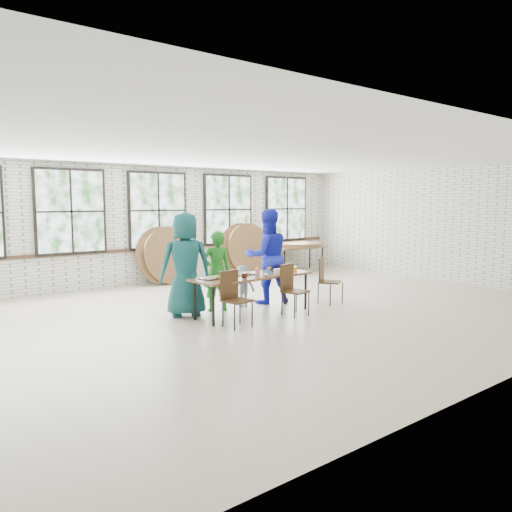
{
  "coord_description": "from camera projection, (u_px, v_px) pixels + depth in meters",
  "views": [
    {
      "loc": [
        -5.98,
        -7.14,
        2.11
      ],
      "look_at": [
        0.0,
        0.4,
        1.05
      ],
      "focal_mm": 35.0,
      "sensor_mm": 36.0,
      "label": 1
    }
  ],
  "objects": [
    {
      "name": "adult_teal",
      "position": [
        186.0,
        265.0,
        9.11
      ],
      "size": [
        1.09,
        0.91,
        1.91
      ],
      "primitive_type": "imported",
      "rotation": [
        0.0,
        0.0,
        2.77
      ],
      "color": "#1A6259",
      "rests_on": "ground"
    },
    {
      "name": "adult_blue",
      "position": [
        267.0,
        256.0,
        10.31
      ],
      "size": [
        1.14,
        1.02,
        1.94
      ],
      "primitive_type": "imported",
      "rotation": [
        0.0,
        0.0,
        2.79
      ],
      "color": "#1C26C6",
      "rests_on": "ground"
    },
    {
      "name": "round_tops_stacked",
      "position": [
        298.0,
        245.0,
        15.07
      ],
      "size": [
        1.5,
        1.5,
        0.13
      ],
      "color": "brown",
      "rests_on": "storage_table"
    },
    {
      "name": "round_tops_leaning",
      "position": [
        209.0,
        252.0,
        13.49
      ],
      "size": [
        4.22,
        0.47,
        1.49
      ],
      "color": "brown",
      "rests_on": "ground"
    },
    {
      "name": "chair_near_right",
      "position": [
        291.0,
        285.0,
        9.24
      ],
      "size": [
        0.51,
        0.5,
        0.95
      ],
      "rotation": [
        0.0,
        0.0,
        0.26
      ],
      "color": "#442C16",
      "rests_on": "ground"
    },
    {
      "name": "chair_spare",
      "position": [
        326.0,
        277.0,
        10.3
      ],
      "size": [
        0.57,
        0.57,
        0.95
      ],
      "rotation": [
        0.0,
        0.0,
        0.57
      ],
      "color": "#442C16",
      "rests_on": "ground"
    },
    {
      "name": "adult_green",
      "position": [
        217.0,
        271.0,
        9.55
      ],
      "size": [
        0.65,
        0.51,
        1.55
      ],
      "primitive_type": "imported",
      "rotation": [
        0.0,
        0.0,
        2.86
      ],
      "color": "#217820",
      "rests_on": "ground"
    },
    {
      "name": "chair_near_left",
      "position": [
        233.0,
        294.0,
        8.39
      ],
      "size": [
        0.48,
        0.47,
        0.95
      ],
      "rotation": [
        0.0,
        0.0,
        0.17
      ],
      "color": "#442C16",
      "rests_on": "ground"
    },
    {
      "name": "storage_table",
      "position": [
        298.0,
        249.0,
        15.08
      ],
      "size": [
        1.81,
        0.76,
        0.74
      ],
      "rotation": [
        0.0,
        0.0,
        -0.01
      ],
      "color": "brown",
      "rests_on": "ground"
    },
    {
      "name": "room",
      "position": [
        158.0,
        212.0,
        12.74
      ],
      "size": [
        12.0,
        12.0,
        12.0
      ],
      "color": "beige",
      "rests_on": "ground"
    },
    {
      "name": "dining_table",
      "position": [
        253.0,
        278.0,
        9.28
      ],
      "size": [
        2.43,
        0.88,
        0.74
      ],
      "rotation": [
        0.0,
        0.0,
        0.03
      ],
      "color": "brown",
      "rests_on": "ground"
    },
    {
      "name": "toddler",
      "position": [
        243.0,
        286.0,
        9.98
      ],
      "size": [
        0.59,
        0.4,
        0.84
      ],
      "primitive_type": "imported",
      "rotation": [
        0.0,
        0.0,
        2.97
      ],
      "color": "#131B3B",
      "rests_on": "ground"
    },
    {
      "name": "tabletop_clutter",
      "position": [
        258.0,
        273.0,
        9.33
      ],
      "size": [
        2.05,
        0.62,
        0.11
      ],
      "color": "black",
      "rests_on": "dining_table"
    }
  ]
}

